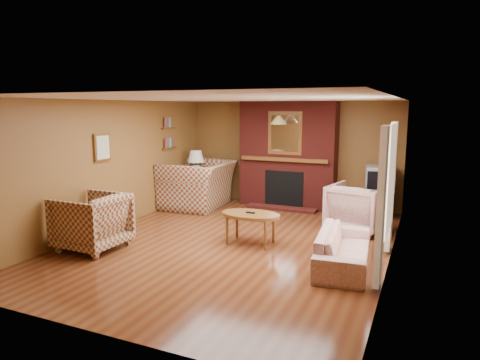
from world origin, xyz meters
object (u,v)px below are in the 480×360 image
at_px(floral_armchair, 357,208).
at_px(coffee_table, 251,217).
at_px(table_lamp, 196,163).
at_px(floral_sofa, 343,248).
at_px(crt_tv, 380,178).
at_px(plaid_loveseat, 198,184).
at_px(fireplace, 288,155).
at_px(side_table, 196,190).
at_px(tv_stand, 378,204).
at_px(plaid_armchair, 92,222).

xyz_separation_m(floral_armchair, coffee_table, (-1.50, -1.50, 0.03)).
distance_m(floral_armchair, table_lamp, 4.04).
bearing_deg(floral_sofa, crt_tv, -8.47).
bearing_deg(plaid_loveseat, fireplace, 111.28).
height_order(floral_armchair, side_table, floral_armchair).
bearing_deg(tv_stand, floral_sofa, -95.76).
height_order(plaid_armchair, table_lamp, table_lamp).
distance_m(fireplace, coffee_table, 3.03).
height_order(floral_sofa, table_lamp, table_lamp).
bearing_deg(floral_armchair, table_lamp, -1.57).
bearing_deg(fireplace, crt_tv, -5.30).
bearing_deg(coffee_table, plaid_loveseat, 136.15).
height_order(fireplace, floral_sofa, fireplace).
relative_size(floral_sofa, crt_tv, 2.75).
relative_size(plaid_armchair, floral_armchair, 1.03).
distance_m(plaid_loveseat, crt_tv, 3.97).
distance_m(fireplace, plaid_armchair, 4.69).
bearing_deg(floral_armchair, coffee_table, 56.34).
xyz_separation_m(table_lamp, tv_stand, (4.15, 0.35, -0.69)).
height_order(plaid_armchair, floral_armchair, plaid_armchair).
xyz_separation_m(fireplace, floral_sofa, (1.90, -3.31, -0.92)).
distance_m(fireplace, plaid_loveseat, 2.15).
bearing_deg(plaid_armchair, tv_stand, 135.87).
xyz_separation_m(plaid_loveseat, crt_tv, (3.90, 0.68, 0.29)).
xyz_separation_m(coffee_table, tv_stand, (1.76, 2.75, -0.19)).
bearing_deg(fireplace, table_lamp, -165.71).
bearing_deg(crt_tv, plaid_armchair, -134.95).
relative_size(table_lamp, crt_tv, 1.02).
bearing_deg(floral_sofa, plaid_armchair, 97.30).
bearing_deg(floral_sofa, side_table, 49.56).
relative_size(floral_armchair, side_table, 1.59).
xyz_separation_m(floral_sofa, table_lamp, (-4.00, 2.77, 0.71)).
height_order(coffee_table, tv_stand, tv_stand).
relative_size(coffee_table, tv_stand, 1.81).
distance_m(side_table, crt_tv, 4.20).
xyz_separation_m(plaid_armchair, crt_tv, (4.00, 4.01, 0.36)).
relative_size(floral_sofa, coffee_table, 1.75).
distance_m(coffee_table, side_table, 3.39).
relative_size(plaid_armchair, side_table, 1.64).
distance_m(plaid_armchair, floral_armchair, 4.65).
xyz_separation_m(side_table, tv_stand, (4.15, 0.35, -0.02)).
distance_m(plaid_loveseat, side_table, 0.48).
relative_size(coffee_table, table_lamp, 1.55).
bearing_deg(plaid_loveseat, plaid_armchair, -5.75).
height_order(plaid_loveseat, floral_armchair, plaid_loveseat).
height_order(plaid_armchair, side_table, plaid_armchair).
xyz_separation_m(plaid_loveseat, plaid_armchair, (-0.10, -3.32, -0.07)).
xyz_separation_m(fireplace, table_lamp, (-2.10, -0.53, -0.21)).
distance_m(plaid_loveseat, floral_sofa, 4.48).
relative_size(plaid_loveseat, plaid_armchair, 1.62).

